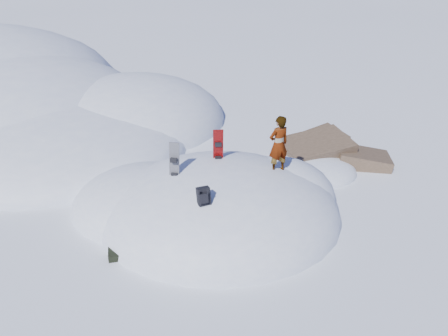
{
  "coord_description": "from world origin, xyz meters",
  "views": [
    {
      "loc": [
        -0.41,
        -10.51,
        7.31
      ],
      "look_at": [
        0.13,
        0.3,
        1.4
      ],
      "focal_mm": 35.0,
      "sensor_mm": 36.0,
      "label": 1
    }
  ],
  "objects_px": {
    "snowboard_dark": "(174,169)",
    "backpack": "(204,196)",
    "snowboard_red": "(218,153)",
    "person": "(278,144)"
  },
  "relations": [
    {
      "from": "snowboard_red",
      "to": "person",
      "type": "xyz_separation_m",
      "value": [
        1.67,
        -0.51,
        0.47
      ]
    },
    {
      "from": "snowboard_dark",
      "to": "backpack",
      "type": "xyz_separation_m",
      "value": [
        0.79,
        -1.37,
        -0.06
      ]
    },
    {
      "from": "snowboard_dark",
      "to": "backpack",
      "type": "distance_m",
      "value": 1.58
    },
    {
      "from": "snowboard_red",
      "to": "snowboard_dark",
      "type": "bearing_deg",
      "value": -147.82
    },
    {
      "from": "snowboard_red",
      "to": "snowboard_dark",
      "type": "xyz_separation_m",
      "value": [
        -1.24,
        -0.85,
        -0.04
      ]
    },
    {
      "from": "snowboard_dark",
      "to": "person",
      "type": "distance_m",
      "value": 2.96
    },
    {
      "from": "snowboard_dark",
      "to": "snowboard_red",
      "type": "bearing_deg",
      "value": 47.71
    },
    {
      "from": "backpack",
      "to": "snowboard_red",
      "type": "bearing_deg",
      "value": 61.51
    },
    {
      "from": "snowboard_red",
      "to": "backpack",
      "type": "height_order",
      "value": "snowboard_red"
    },
    {
      "from": "snowboard_red",
      "to": "snowboard_dark",
      "type": "relative_size",
      "value": 1.05
    }
  ]
}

